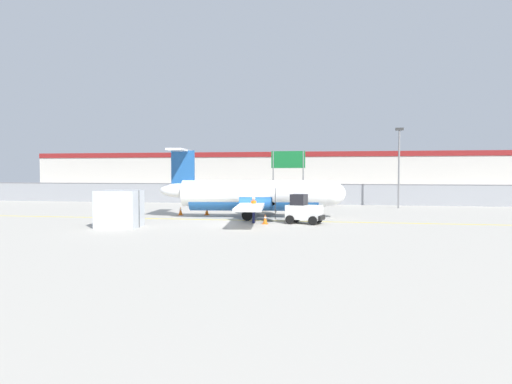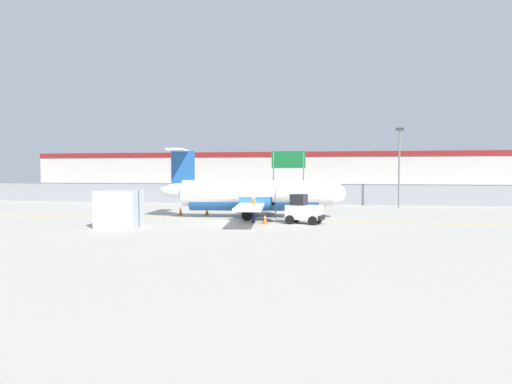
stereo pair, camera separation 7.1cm
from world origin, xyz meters
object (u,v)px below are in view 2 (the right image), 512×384
at_px(parked_car_2, 303,189).
at_px(parked_car_3, 337,193).
at_px(baggage_tug, 303,210).
at_px(apron_light_pole, 399,161).
at_px(highway_sign, 288,164).
at_px(traffic_cone_near_right, 181,211).
at_px(traffic_cone_near_left, 207,211).
at_px(parked_car_4, 410,192).
at_px(parked_car_0, 201,189).
at_px(traffic_cone_far_left, 265,219).
at_px(ground_crew_worker, 253,208).
at_px(parked_car_1, 252,189).
at_px(commuter_airplane, 257,195).
at_px(cargo_container, 119,209).

bearing_deg(parked_car_2, parked_car_3, 110.48).
relative_size(baggage_tug, apron_light_pole, 0.35).
bearing_deg(highway_sign, traffic_cone_near_right, -113.72).
height_order(traffic_cone_near_right, highway_sign, highway_sign).
bearing_deg(traffic_cone_near_left, apron_light_pole, 31.09).
relative_size(baggage_tug, traffic_cone_near_left, 3.95).
relative_size(baggage_tug, parked_car_4, 0.58).
height_order(parked_car_2, highway_sign, highway_sign).
bearing_deg(parked_car_0, parked_car_2, -170.58).
bearing_deg(parked_car_0, traffic_cone_far_left, 120.37).
distance_m(ground_crew_worker, parked_car_1, 35.67).
xyz_separation_m(traffic_cone_near_right, parked_car_2, (7.14, 29.53, 0.58)).
relative_size(commuter_airplane, baggage_tug, 6.37).
height_order(ground_crew_worker, apron_light_pole, apron_light_pole).
relative_size(cargo_container, parked_car_2, 0.60).
bearing_deg(parked_car_0, apron_light_pole, 149.00).
xyz_separation_m(ground_crew_worker, traffic_cone_near_left, (-4.49, 4.75, -0.64)).
height_order(parked_car_4, apron_light_pole, apron_light_pole).
height_order(ground_crew_worker, highway_sign, highway_sign).
xyz_separation_m(traffic_cone_near_left, traffic_cone_near_right, (-1.94, -0.48, 0.00)).
height_order(parked_car_1, parked_car_3, same).
relative_size(baggage_tug, traffic_cone_near_right, 3.95).
xyz_separation_m(commuter_airplane, traffic_cone_near_left, (-4.08, 1.15, -1.29)).
relative_size(cargo_container, apron_light_pole, 0.35).
xyz_separation_m(parked_car_0, parked_car_4, (27.66, -4.61, 0.00)).
relative_size(ground_crew_worker, parked_car_1, 0.39).
height_order(commuter_airplane, traffic_cone_near_right, commuter_airplane).
relative_size(parked_car_3, parked_car_4, 1.00).
relative_size(baggage_tug, traffic_cone_far_left, 3.95).
xyz_separation_m(traffic_cone_near_left, parked_car_2, (5.20, 29.05, 0.58)).
bearing_deg(traffic_cone_far_left, cargo_container, -159.56).
relative_size(commuter_airplane, parked_car_4, 3.68).
height_order(baggage_tug, traffic_cone_far_left, baggage_tug).
height_order(traffic_cone_near_left, parked_car_2, parked_car_2).
distance_m(traffic_cone_near_left, apron_light_pole, 18.35).
distance_m(commuter_airplane, parked_car_4, 28.91).
relative_size(baggage_tug, ground_crew_worker, 1.49).
bearing_deg(traffic_cone_far_left, parked_car_3, 79.09).
bearing_deg(parked_car_2, parked_car_1, -12.61).
xyz_separation_m(traffic_cone_near_left, parked_car_4, (18.52, 23.88, 0.58)).
xyz_separation_m(parked_car_0, highway_sign, (13.86, -13.78, 3.24)).
height_order(traffic_cone_near_right, apron_light_pole, apron_light_pole).
height_order(traffic_cone_near_left, parked_car_4, parked_car_4).
bearing_deg(traffic_cone_near_left, parked_car_0, 107.77).
bearing_deg(parked_car_1, commuter_airplane, -71.75).
height_order(baggage_tug, parked_car_1, baggage_tug).
xyz_separation_m(commuter_airplane, parked_car_0, (-13.21, 29.64, -0.71)).
relative_size(baggage_tug, parked_car_1, 0.58).
bearing_deg(cargo_container, parked_car_3, 59.40).
distance_m(parked_car_1, parked_car_4, 21.54).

